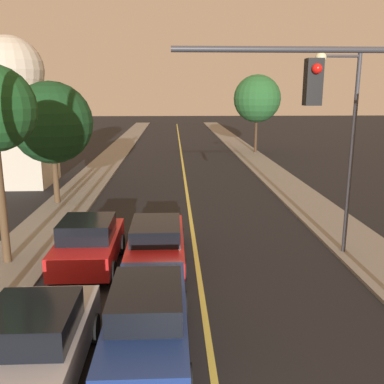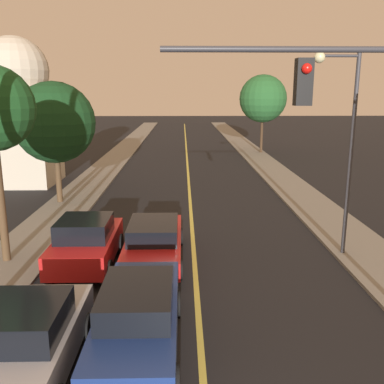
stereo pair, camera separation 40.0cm
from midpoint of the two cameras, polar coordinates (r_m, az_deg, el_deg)
name	(u,v)px [view 2 (the right image)]	position (r m, az deg, el deg)	size (l,w,h in m)	color
road_surface	(187,154)	(40.60, -0.44, 5.14)	(9.95, 80.00, 0.01)	black
sidewalk_left	(121,153)	(40.97, -9.21, 5.13)	(2.50, 80.00, 0.12)	gray
sidewalk_right	(252,153)	(41.16, 8.30, 5.19)	(2.50, 80.00, 0.12)	gray
car_near_lane_front	(138,318)	(9.91, -5.98, -16.32)	(1.85, 4.94, 1.68)	navy
car_near_lane_second	(154,240)	(14.84, -4.33, -6.45)	(1.98, 5.04, 1.45)	red
car_outer_lane_front	(26,340)	(9.66, -20.15, -18.09)	(2.01, 4.08, 1.67)	#A5A8B2
car_outer_lane_second	(86,243)	(14.57, -13.13, -6.59)	(1.98, 4.01, 1.73)	red
streetlamp_right	(343,128)	(15.37, 20.17, 7.95)	(1.54, 0.36, 6.89)	#333338
tree_left_far	(54,123)	(22.72, -17.39, 8.82)	(4.07, 4.07, 6.14)	#4C3823
tree_right_near	(263,99)	(40.77, 9.72, 12.16)	(4.34, 4.34, 7.15)	#3D2B1C
domed_building_left	(18,111)	(28.85, -21.78, 9.97)	(4.11, 4.11, 9.00)	#BCB29E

